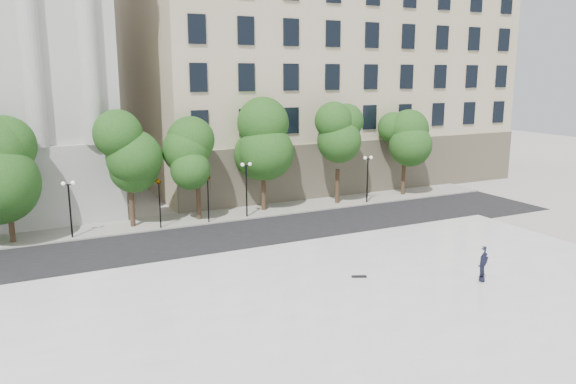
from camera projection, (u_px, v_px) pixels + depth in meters
name	position (u px, v px, depth m)	size (l,w,h in m)	color
ground	(316.00, 374.00, 20.98)	(160.00, 160.00, 0.00)	beige
plaza	(281.00, 335.00, 23.56)	(44.00, 22.00, 0.45)	white
street	(182.00, 245.00, 36.75)	(60.00, 8.00, 0.02)	black
far_sidewalk	(160.00, 223.00, 42.00)	(60.00, 4.00, 0.12)	#ACAA9F
building_east	(303.00, 72.00, 61.46)	(36.00, 26.15, 23.00)	beige
traffic_light_west	(159.00, 178.00, 39.60)	(0.59, 1.94, 4.27)	black
traffic_light_east	(207.00, 174.00, 41.17)	(0.72, 1.93, 4.26)	black
person_lying	(482.00, 277.00, 28.96)	(0.67, 0.44, 1.85)	black
skateboard	(359.00, 277.00, 29.64)	(0.79, 0.20, 0.08)	black
street_trees	(104.00, 156.00, 38.84)	(46.52, 5.01, 7.91)	#382619
lamp_posts	(162.00, 189.00, 40.17)	(36.78, 0.28, 4.36)	black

